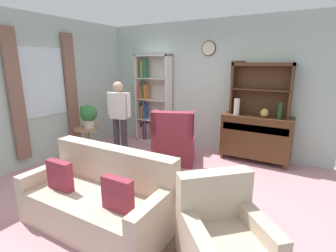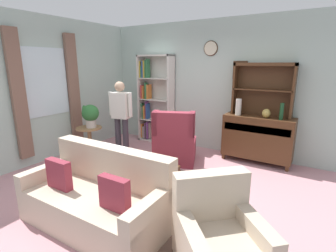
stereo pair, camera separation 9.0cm
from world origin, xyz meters
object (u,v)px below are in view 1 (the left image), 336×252
at_px(vase_round, 264,113).
at_px(bottle_wine, 280,111).
at_px(potted_plant_large, 88,115).
at_px(wingback_chair, 174,144).
at_px(plant_stand, 88,139).
at_px(sideboard, 256,136).
at_px(bookshelf, 151,101).
at_px(vase_tall, 237,107).
at_px(sideboard_hutch, 262,82).
at_px(couch_floral, 99,200).
at_px(potted_plant_small, 98,153).
at_px(armchair_floral, 224,241).
at_px(coffee_table, 150,170).
at_px(book_stack, 156,163).
at_px(person_reading, 119,114).

distance_m(vase_round, bottle_wine, 0.27).
bearing_deg(potted_plant_large, wingback_chair, 20.43).
bearing_deg(wingback_chair, plant_stand, -159.63).
relative_size(sideboard, vase_round, 7.65).
xyz_separation_m(bookshelf, vase_tall, (2.15, -0.17, 0.06)).
xyz_separation_m(sideboard, bottle_wine, (0.39, -0.09, 0.56)).
distance_m(sideboard_hutch, couch_floral, 3.58).
relative_size(bookshelf, vase_tall, 6.61).
height_order(sideboard_hutch, vase_tall, sideboard_hutch).
xyz_separation_m(couch_floral, potted_plant_small, (-1.50, 1.44, -0.15)).
distance_m(vase_tall, armchair_floral, 3.06).
bearing_deg(coffee_table, armchair_floral, -31.00).
bearing_deg(potted_plant_small, bookshelf, 85.34).
bearing_deg(vase_round, coffee_table, -121.28).
distance_m(sideboard, bottle_wine, 0.69).
bearing_deg(bookshelf, book_stack, -54.31).
distance_m(plant_stand, potted_plant_small, 0.45).
height_order(sideboard_hutch, couch_floral, sideboard_hutch).
height_order(armchair_floral, wingback_chair, wingback_chair).
relative_size(sideboard, potted_plant_small, 4.59).
relative_size(couch_floral, potted_plant_small, 6.39).
distance_m(sideboard_hutch, book_stack, 2.61).
bearing_deg(plant_stand, person_reading, 29.82).
bearing_deg(book_stack, sideboard_hutch, 64.47).
xyz_separation_m(bookshelf, book_stack, (1.52, -2.11, -0.55)).
height_order(potted_plant_small, coffee_table, coffee_table).
xyz_separation_m(bookshelf, bottle_wine, (2.93, -0.17, 0.05)).
xyz_separation_m(sideboard_hutch, book_stack, (-1.02, -2.14, -1.09)).
bearing_deg(person_reading, bookshelf, 93.52).
bearing_deg(bottle_wine, wingback_chair, -155.82).
distance_m(couch_floral, plant_stand, 2.42).
height_order(wingback_chair, coffee_table, wingback_chair).
height_order(vase_tall, couch_floral, vase_tall).
xyz_separation_m(plant_stand, potted_plant_large, (0.05, 0.02, 0.51)).
bearing_deg(vase_round, sideboard, 152.83).
height_order(sideboard_hutch, plant_stand, sideboard_hutch).
height_order(sideboard_hutch, vase_round, sideboard_hutch).
bearing_deg(bottle_wine, person_reading, -159.33).
xyz_separation_m(sideboard, potted_plant_large, (-3.01, -1.49, 0.39)).
distance_m(vase_tall, couch_floral, 3.15).
height_order(vase_tall, person_reading, person_reading).
relative_size(couch_floral, coffee_table, 2.26).
height_order(vase_tall, wingback_chair, vase_tall).
xyz_separation_m(vase_round, book_stack, (-1.15, -1.96, -0.54)).
bearing_deg(vase_tall, book_stack, -107.94).
height_order(sideboard_hutch, coffee_table, sideboard_hutch).
height_order(sideboard, sideboard_hutch, sideboard_hutch).
distance_m(wingback_chair, potted_plant_small, 1.52).
bearing_deg(plant_stand, bookshelf, 72.08).
height_order(bottle_wine, wingback_chair, bottle_wine).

